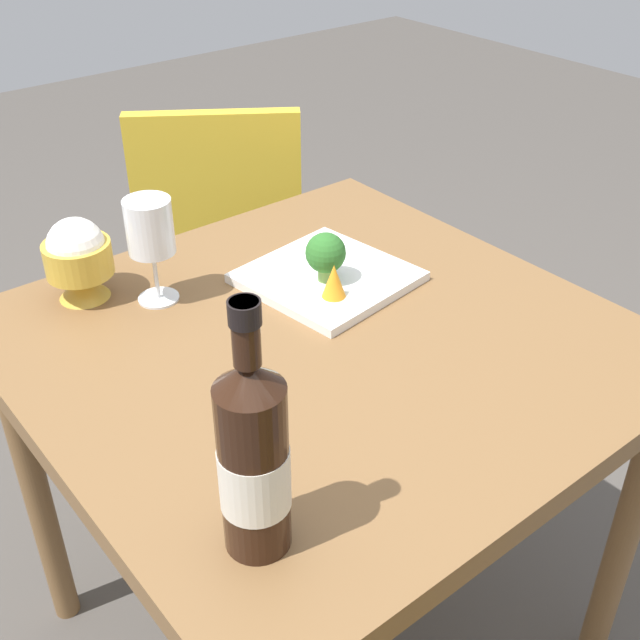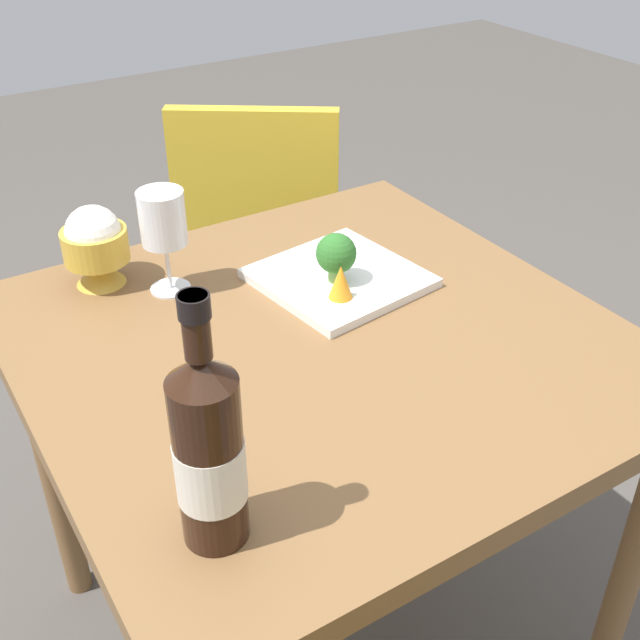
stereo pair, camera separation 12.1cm
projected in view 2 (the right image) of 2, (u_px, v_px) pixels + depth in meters
ground_plane at (320, 633)px, 1.63m from camera, size 8.00×8.00×0.00m
dining_table at (320, 381)px, 1.28m from camera, size 0.88×0.88×0.74m
chair_near_window at (260, 222)px, 2.04m from camera, size 0.56×0.56×0.85m
wine_bottle at (209, 451)px, 0.83m from camera, size 0.08×0.08×0.31m
wine_glass at (163, 221)px, 1.28m from camera, size 0.08×0.08×0.18m
rice_bowl at (95, 244)px, 1.32m from camera, size 0.11×0.11×0.14m
serving_plate at (339, 278)px, 1.36m from camera, size 0.28×0.28×0.02m
broccoli_floret at (336, 255)px, 1.31m from camera, size 0.07×0.07×0.09m
carrot_garnish_left at (341, 282)px, 1.28m from camera, size 0.04×0.04×0.06m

